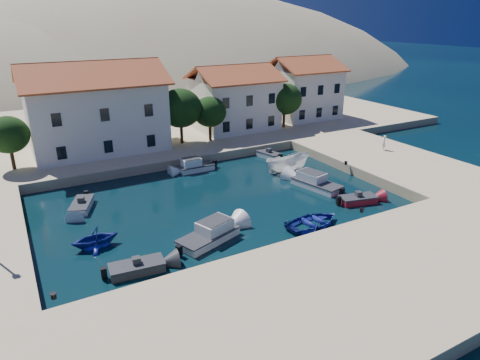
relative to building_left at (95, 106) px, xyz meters
name	(u,v)px	position (x,y,z in m)	size (l,w,h in m)	color
ground	(282,254)	(6.00, -28.00, -5.94)	(400.00, 400.00, 0.00)	black
quay_south	(342,295)	(6.00, -34.00, -5.44)	(52.00, 12.00, 1.00)	#D2B790
quay_east	(386,160)	(26.50, -18.00, -5.44)	(11.00, 20.00, 1.00)	#D2B790
quay_north	(143,126)	(8.00, 10.00, -5.44)	(80.00, 36.00, 1.00)	#D2B790
hills	(127,135)	(26.64, 95.62, -29.34)	(254.00, 176.00, 99.00)	tan
building_left	(95,106)	(0.00, 0.00, 0.00)	(14.70, 9.45, 9.70)	white
building_mid	(234,97)	(18.00, 1.00, -0.71)	(10.50, 8.40, 8.30)	white
building_right	(303,87)	(30.00, 2.00, -0.46)	(9.45, 8.40, 8.80)	white
trees	(193,110)	(10.51, -2.54, -1.10)	(37.30, 5.30, 6.45)	#382314
bollards	(284,209)	(8.80, -24.13, -4.79)	(29.36, 9.56, 0.30)	black
motorboat_grey_sw	(137,268)	(-3.25, -25.32, -5.64)	(3.58, 1.86, 1.25)	#343539
cabin_cruiser_south	(208,235)	(2.40, -23.93, -5.46)	(5.14, 3.50, 1.60)	white
rowboat_south	(313,226)	(10.48, -25.71, -5.94)	(3.34, 4.68, 0.97)	navy
motorboat_red_se	(358,200)	(16.66, -24.10, -5.64)	(3.45, 2.12, 1.25)	maroon
cabin_cruiser_east	(317,183)	(15.70, -19.62, -5.46)	(3.02, 5.19, 1.60)	white
boat_east	(287,171)	(15.98, -14.46, -5.94)	(1.90, 5.04, 1.95)	white
motorboat_white_ne	(269,155)	(16.78, -9.58, -5.64)	(2.10, 3.25, 1.25)	white
rowboat_west	(96,247)	(-4.91, -20.81, -5.94)	(2.75, 3.19, 1.68)	navy
motorboat_white_west	(82,205)	(-4.57, -13.69, -5.64)	(2.64, 3.68, 1.25)	white
cabin_cruiser_north	(196,166)	(7.67, -9.63, -5.46)	(3.74, 1.58, 1.60)	white
pedestrian	(384,143)	(27.90, -16.14, -4.09)	(0.62, 0.40, 1.69)	white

